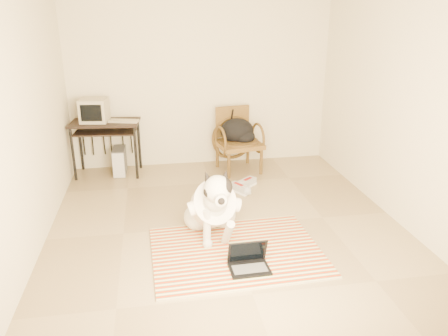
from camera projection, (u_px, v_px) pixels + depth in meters
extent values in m
plane|color=#99835D|center=(226.00, 225.00, 5.06)|extent=(4.50, 4.50, 0.00)
plane|color=beige|center=(201.00, 79.00, 6.68)|extent=(4.50, 0.00, 4.50)
plane|color=beige|center=(294.00, 197.00, 2.51)|extent=(4.50, 0.00, 4.50)
plane|color=beige|center=(26.00, 119.00, 4.28)|extent=(0.00, 4.50, 4.50)
plane|color=beige|center=(402.00, 104.00, 4.91)|extent=(0.00, 4.50, 4.50)
cube|color=red|center=(249.00, 281.00, 4.02)|extent=(1.73, 0.32, 0.02)
cube|color=#39662F|center=(243.00, 265.00, 4.26)|extent=(1.73, 0.32, 0.02)
cube|color=#573B72|center=(237.00, 251.00, 4.50)|extent=(1.73, 0.32, 0.02)
cube|color=gold|center=(231.00, 239.00, 4.74)|extent=(1.73, 0.32, 0.02)
cube|color=beige|center=(226.00, 228.00, 4.98)|extent=(1.73, 0.32, 0.02)
sphere|color=silver|center=(197.00, 217.00, 4.92)|extent=(0.30, 0.30, 0.30)
sphere|color=silver|center=(222.00, 215.00, 4.97)|extent=(0.30, 0.30, 0.30)
ellipsoid|color=silver|center=(210.00, 215.00, 4.92)|extent=(0.37, 0.34, 0.31)
ellipsoid|color=silver|center=(213.00, 205.00, 4.69)|extent=(0.40, 0.70, 0.66)
cylinder|color=white|center=(212.00, 204.00, 4.70)|extent=(0.47, 0.60, 0.60)
sphere|color=silver|center=(216.00, 200.00, 4.46)|extent=(0.26, 0.26, 0.26)
sphere|color=silver|center=(217.00, 189.00, 4.31)|extent=(0.28, 0.28, 0.28)
ellipsoid|color=black|center=(222.00, 187.00, 4.31)|extent=(0.22, 0.24, 0.20)
cylinder|color=silver|center=(220.00, 198.00, 4.21)|extent=(0.12, 0.15, 0.12)
sphere|color=black|center=(221.00, 201.00, 4.14)|extent=(0.07, 0.07, 0.07)
cone|color=black|center=(207.00, 177.00, 4.31)|extent=(0.14, 0.14, 0.17)
cone|color=black|center=(225.00, 176.00, 4.35)|extent=(0.14, 0.14, 0.17)
torus|color=white|center=(216.00, 196.00, 4.42)|extent=(0.25, 0.14, 0.23)
cylinder|color=silver|center=(207.00, 228.00, 4.53)|extent=(0.09, 0.13, 0.42)
cylinder|color=silver|center=(228.00, 233.00, 4.46)|extent=(0.09, 0.38, 0.43)
sphere|color=silver|center=(208.00, 244.00, 4.57)|extent=(0.11, 0.11, 0.11)
sphere|color=silver|center=(234.00, 255.00, 4.34)|extent=(0.11, 0.11, 0.11)
cone|color=black|center=(205.00, 214.00, 5.21)|extent=(0.21, 0.42, 0.11)
cube|color=black|center=(249.00, 269.00, 4.16)|extent=(0.39, 0.28, 0.02)
cube|color=#505052|center=(250.00, 268.00, 4.15)|extent=(0.33, 0.17, 0.00)
cube|color=black|center=(247.00, 252.00, 4.21)|extent=(0.38, 0.10, 0.25)
cube|color=black|center=(248.00, 252.00, 4.20)|extent=(0.34, 0.08, 0.22)
cube|color=black|center=(105.00, 123.00, 6.36)|extent=(1.03, 0.64, 0.03)
cube|color=black|center=(105.00, 132.00, 6.35)|extent=(0.91, 0.52, 0.02)
cylinder|color=black|center=(73.00, 155.00, 6.26)|extent=(0.04, 0.04, 0.78)
cylinder|color=black|center=(81.00, 145.00, 6.68)|extent=(0.04, 0.04, 0.78)
cylinder|color=black|center=(136.00, 153.00, 6.31)|extent=(0.04, 0.04, 0.78)
cylinder|color=black|center=(139.00, 144.00, 6.74)|extent=(0.04, 0.04, 0.78)
cube|color=tan|center=(94.00, 110.00, 6.29)|extent=(0.42, 0.41, 0.33)
cube|color=black|center=(91.00, 113.00, 6.13)|extent=(0.29, 0.06, 0.24)
cube|color=tan|center=(124.00, 121.00, 6.33)|extent=(0.45, 0.26, 0.03)
cube|color=#505052|center=(120.00, 161.00, 6.58)|extent=(0.19, 0.42, 0.40)
cube|color=silver|center=(119.00, 166.00, 6.38)|extent=(0.17, 0.02, 0.38)
cube|color=brown|center=(239.00, 144.00, 6.62)|extent=(0.73, 0.71, 0.06)
cylinder|color=#3C2910|center=(239.00, 142.00, 6.61)|extent=(0.58, 0.58, 0.04)
cube|color=brown|center=(232.00, 121.00, 6.77)|extent=(0.54, 0.14, 0.48)
cylinder|color=#3C2910|center=(229.00, 166.00, 6.39)|extent=(0.05, 0.05, 0.39)
cylinder|color=#3C2910|center=(217.00, 155.00, 6.85)|extent=(0.05, 0.05, 0.39)
cylinder|color=#3C2910|center=(261.00, 162.00, 6.56)|extent=(0.05, 0.05, 0.39)
cylinder|color=#3C2910|center=(248.00, 152.00, 7.02)|extent=(0.05, 0.05, 0.39)
ellipsoid|color=black|center=(237.00, 130.00, 6.60)|extent=(0.50, 0.42, 0.37)
ellipsoid|color=black|center=(245.00, 137.00, 6.56)|extent=(0.31, 0.26, 0.21)
cube|color=white|center=(240.00, 191.00, 5.97)|extent=(0.28, 0.33, 0.03)
cube|color=#949599|center=(240.00, 188.00, 5.96)|extent=(0.27, 0.32, 0.10)
cube|color=maroon|center=(240.00, 185.00, 5.94)|extent=(0.13, 0.16, 0.02)
cube|color=white|center=(247.00, 185.00, 6.16)|extent=(0.32, 0.29, 0.03)
cube|color=#949599|center=(247.00, 183.00, 6.14)|extent=(0.31, 0.28, 0.10)
cube|color=maroon|center=(247.00, 180.00, 6.13)|extent=(0.15, 0.14, 0.02)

